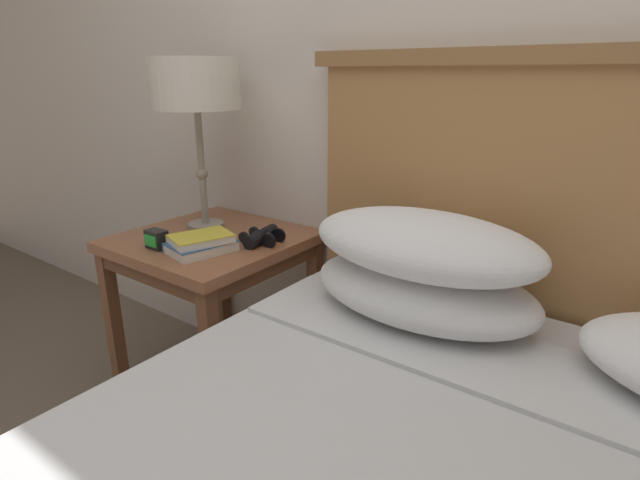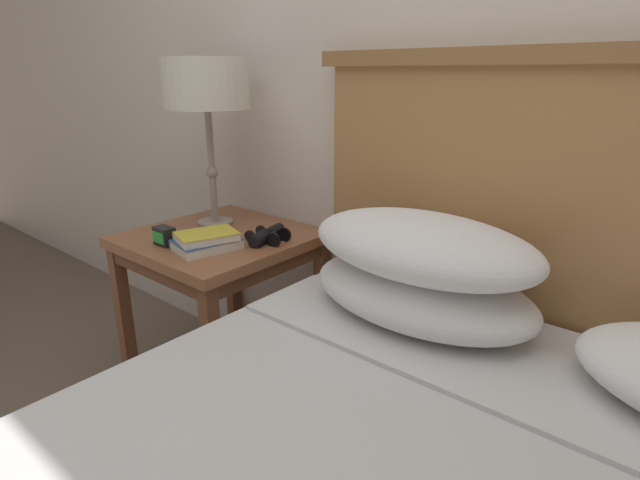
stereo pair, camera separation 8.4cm
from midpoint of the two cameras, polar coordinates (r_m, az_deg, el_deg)
The scene contains 7 objects.
wall_back at distance 1.53m, azimuth 13.03°, elevation 22.82°, with size 8.00×0.06×2.60m.
nightstand at distance 1.80m, azimuth -13.44°, elevation -2.18°, with size 0.58×0.58×0.64m.
table_lamp at distance 1.81m, azimuth -15.40°, elevation 16.43°, with size 0.30×0.30×0.58m.
book_on_nightstand at distance 1.62m, azimuth -14.91°, elevation -0.76°, with size 0.18×0.22×0.03m.
book_stacked_on_top at distance 1.61m, azimuth -14.93°, elevation 0.17°, with size 0.18×0.22×0.03m.
binoculars_pair at distance 1.66m, azimuth -8.12°, elevation 0.41°, with size 0.15×0.16×0.05m.
alarm_clock at distance 1.69m, azimuth -19.56°, elevation 0.06°, with size 0.07×0.05×0.06m.
Camera 1 is at (0.59, -0.38, 1.18)m, focal length 28.00 mm.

